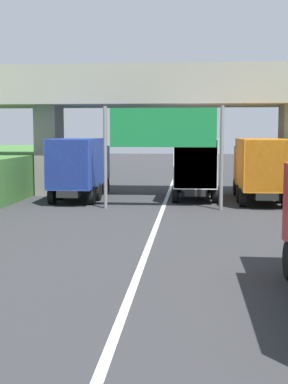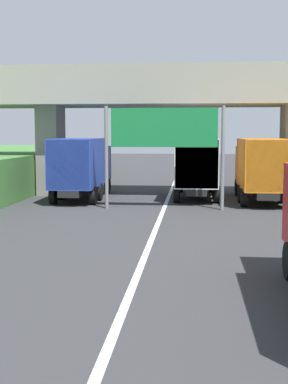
% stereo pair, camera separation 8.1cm
% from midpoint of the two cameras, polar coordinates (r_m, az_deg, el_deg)
% --- Properties ---
extents(lane_centre_stripe, '(0.20, 97.10, 0.01)m').
position_cam_midpoint_polar(lane_centre_stripe, '(24.48, 2.09, -2.31)').
color(lane_centre_stripe, white).
rests_on(lane_centre_stripe, ground).
extents(overpass_bridge, '(40.00, 4.80, 7.55)m').
position_cam_midpoint_polar(overpass_bridge, '(31.38, 2.91, 9.98)').
color(overpass_bridge, gray).
rests_on(overpass_bridge, ground).
extents(overhead_highway_sign, '(5.88, 0.18, 5.05)m').
position_cam_midpoint_polar(overhead_highway_sign, '(25.52, 2.30, 6.37)').
color(overhead_highway_sign, slate).
rests_on(overhead_highway_sign, ground).
extents(truck_orange, '(2.44, 7.30, 3.44)m').
position_cam_midpoint_polar(truck_orange, '(29.16, 12.67, 2.76)').
color(truck_orange, black).
rests_on(truck_orange, ground).
extents(truck_blue, '(2.44, 7.30, 3.44)m').
position_cam_midpoint_polar(truck_blue, '(29.77, -6.70, 2.94)').
color(truck_blue, black).
rests_on(truck_blue, ground).
extents(truck_white, '(2.44, 7.30, 3.44)m').
position_cam_midpoint_polar(truck_white, '(30.34, 5.82, 3.02)').
color(truck_white, black).
rests_on(truck_white, ground).
extents(car_yellow, '(1.86, 4.10, 1.72)m').
position_cam_midpoint_polar(car_yellow, '(48.03, 5.81, 2.98)').
color(car_yellow, gold).
rests_on(car_yellow, ground).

